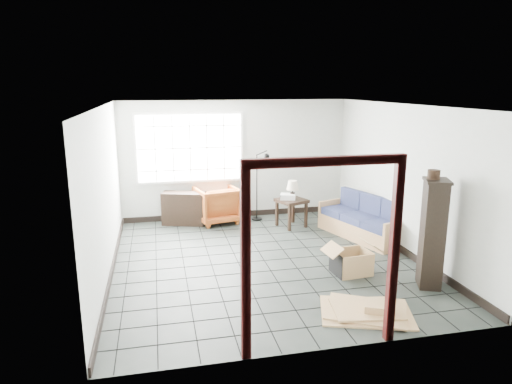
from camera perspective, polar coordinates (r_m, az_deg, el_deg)
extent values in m
plane|color=black|center=(7.85, 1.04, -8.56)|extent=(5.50, 5.50, 0.00)
cube|color=silver|center=(10.11, -2.56, 4.05)|extent=(5.00, 0.02, 2.60)
cube|color=silver|center=(4.93, 8.60, -6.06)|extent=(5.00, 0.02, 2.60)
cube|color=silver|center=(7.31, -18.35, -0.21)|extent=(0.02, 5.50, 2.60)
cube|color=silver|center=(8.39, 17.93, 1.50)|extent=(0.02, 5.50, 2.60)
cube|color=white|center=(7.29, 1.13, 10.77)|extent=(5.00, 5.50, 0.02)
cube|color=black|center=(10.36, -2.47, -2.75)|extent=(4.95, 0.03, 0.12)
cube|color=black|center=(7.68, -17.52, -9.24)|extent=(0.03, 5.45, 0.12)
cube|color=black|center=(8.71, 17.24, -6.51)|extent=(0.03, 5.45, 0.12)
cube|color=silver|center=(9.90, -8.27, 5.49)|extent=(2.32, 0.06, 1.52)
cube|color=white|center=(9.87, -8.25, 5.46)|extent=(2.20, 0.02, 1.40)
cube|color=#330C0B|center=(4.84, -1.30, -9.45)|extent=(0.10, 0.08, 2.10)
cube|color=#330C0B|center=(5.40, 16.84, -7.55)|extent=(0.10, 0.08, 2.10)
cube|color=#330C0B|center=(4.76, 8.74, 3.83)|extent=(1.80, 0.08, 0.10)
cube|color=#A5774A|center=(9.19, 13.07, -4.57)|extent=(1.21, 1.88, 0.32)
cube|color=#A5774A|center=(8.56, 17.27, -5.30)|extent=(0.68, 0.27, 0.56)
cube|color=#A5774A|center=(9.79, 9.49, -2.54)|extent=(0.68, 0.27, 0.56)
cube|color=#A5774A|center=(9.31, 14.58, -2.33)|extent=(0.61, 1.69, 0.61)
cube|color=#161E38|center=(8.72, 15.67, -4.12)|extent=(0.77, 0.73, 0.14)
cube|color=#161E38|center=(8.85, 16.90, -2.54)|extent=(0.29, 0.57, 0.46)
cube|color=#161E38|center=(9.11, 13.06, -3.22)|extent=(0.77, 0.73, 0.14)
cube|color=#161E38|center=(9.23, 14.28, -1.72)|extent=(0.29, 0.57, 0.46)
cube|color=#161E38|center=(9.52, 10.68, -2.39)|extent=(0.77, 0.73, 0.14)
cube|color=#161E38|center=(9.63, 11.87, -0.97)|extent=(0.29, 0.57, 0.46)
imported|color=brown|center=(9.88, -4.93, -1.35)|extent=(0.99, 0.95, 0.86)
cube|color=black|center=(9.53, 4.47, -1.08)|extent=(0.70, 0.70, 0.06)
cube|color=black|center=(9.31, 4.21, -3.28)|extent=(0.07, 0.07, 0.54)
cube|color=black|center=(9.58, 6.26, -2.86)|extent=(0.07, 0.07, 0.54)
cube|color=black|center=(9.64, 2.64, -2.68)|extent=(0.07, 0.07, 0.54)
cube|color=black|center=(9.90, 4.66, -2.29)|extent=(0.07, 0.07, 0.54)
cylinder|color=black|center=(9.55, 4.58, -0.44)|extent=(0.11, 0.11, 0.13)
cylinder|color=black|center=(9.52, 4.60, 0.24)|extent=(0.03, 0.03, 0.10)
cone|color=beige|center=(9.50, 4.61, 0.86)|extent=(0.28, 0.28, 0.19)
cube|color=silver|center=(9.50, 4.01, -0.57)|extent=(0.37, 0.32, 0.11)
cylinder|color=black|center=(9.51, 3.09, -0.55)|extent=(0.04, 0.07, 0.07)
cylinder|color=black|center=(10.14, 0.11, -3.37)|extent=(0.31, 0.31, 0.03)
cylinder|color=black|center=(9.95, 0.11, 0.63)|extent=(0.03, 0.03, 1.44)
cylinder|color=black|center=(9.75, 0.71, 4.90)|extent=(0.23, 0.11, 0.13)
sphere|color=black|center=(9.70, 1.32, 4.47)|extent=(0.17, 0.17, 0.13)
cube|color=black|center=(9.84, -9.00, -2.03)|extent=(0.96, 0.61, 0.70)
cube|color=black|center=(9.83, -9.00, -1.98)|extent=(0.89, 0.54, 0.03)
cube|color=black|center=(7.12, 21.18, -4.99)|extent=(0.43, 0.48, 1.60)
cube|color=black|center=(6.92, 21.73, 1.31)|extent=(0.48, 0.53, 0.04)
cylinder|color=black|center=(6.91, 21.33, 2.05)|extent=(0.21, 0.21, 0.13)
cube|color=#A2874E|center=(7.51, 11.77, -9.81)|extent=(0.58, 0.48, 0.02)
cube|color=black|center=(7.32, 9.96, -8.87)|extent=(0.06, 0.43, 0.37)
cube|color=#A2874E|center=(7.57, 13.64, -8.28)|extent=(0.06, 0.43, 0.37)
cube|color=#A2874E|center=(7.27, 12.68, -9.16)|extent=(0.54, 0.07, 0.37)
cube|color=#A2874E|center=(7.62, 11.03, -8.02)|extent=(0.54, 0.07, 0.37)
cube|color=#A2874E|center=(7.20, 9.50, -7.12)|extent=(0.24, 0.45, 0.15)
cube|color=#A2874E|center=(7.53, 14.24, -6.43)|extent=(0.24, 0.45, 0.15)
cube|color=#A2874E|center=(6.34, 13.59, -14.40)|extent=(1.36, 1.15, 0.02)
cube|color=#A2874E|center=(6.33, 13.60, -14.20)|extent=(1.26, 1.16, 0.02)
cube|color=#A2874E|center=(6.32, 13.61, -14.01)|extent=(0.96, 0.76, 0.02)
cube|color=#A2874E|center=(6.27, 15.04, -13.73)|extent=(0.43, 0.40, 0.10)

